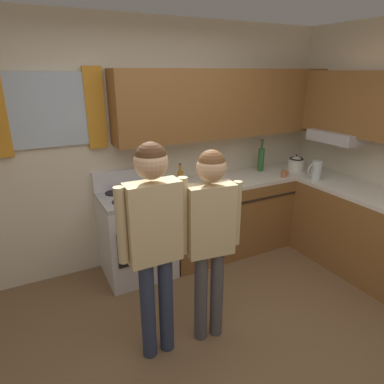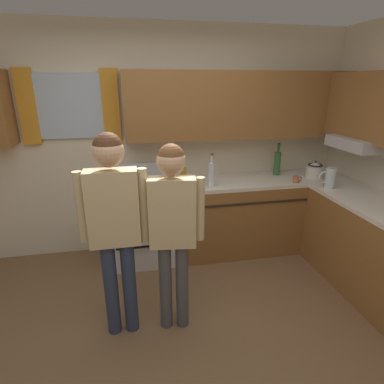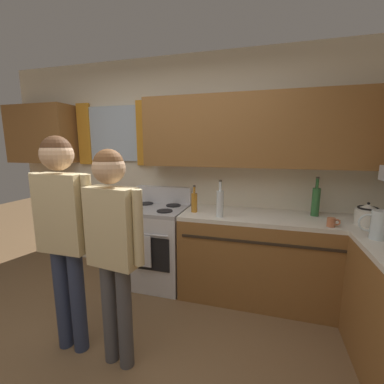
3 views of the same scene
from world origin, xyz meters
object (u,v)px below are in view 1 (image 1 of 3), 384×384
stove_oven (136,233)px  bottle_tall_clear (210,176)px  bottle_wine_green (261,159)px  bottle_oil_amber (180,180)px  water_pitcher (316,170)px  adult_left (154,231)px  cup_terracotta (284,174)px  adult_in_plaid (210,227)px  stovetop_kettle (296,163)px

stove_oven → bottle_tall_clear: size_ratio=3.00×
bottle_wine_green → bottle_oil_amber: bearing=-171.0°
water_pitcher → adult_left: bearing=-163.3°
cup_terracotta → water_pitcher: water_pitcher is taller
bottle_wine_green → adult_left: adult_left is taller
water_pitcher → bottle_tall_clear: bearing=167.1°
bottle_oil_amber → bottle_tall_clear: bottle_tall_clear is taller
stove_oven → water_pitcher: 2.14m
bottle_oil_amber → cup_terracotta: bottle_oil_amber is taller
bottle_wine_green → adult_in_plaid: adult_in_plaid is taller
bottle_oil_amber → water_pitcher: bearing=-14.3°
bottle_tall_clear → water_pitcher: bottle_tall_clear is taller
bottle_oil_amber → adult_in_plaid: size_ratio=0.18×
stovetop_kettle → cup_terracotta: bearing=-155.7°
bottle_oil_amber → cup_terracotta: bearing=-6.9°
water_pitcher → stovetop_kettle: bearing=81.4°
bottle_oil_amber → stovetop_kettle: (1.59, -0.01, -0.01)m
bottle_wine_green → bottle_tall_clear: (-0.91, -0.30, -0.01)m
bottle_oil_amber → bottle_wine_green: 1.22m
bottle_wine_green → adult_left: (-1.91, -1.25, -0.00)m
stovetop_kettle → bottle_tall_clear: bearing=-176.0°
water_pitcher → adult_left: 2.34m
bottle_oil_amber → bottle_tall_clear: bearing=-20.0°
cup_terracotta → bottle_wine_green: bearing=102.9°
water_pitcher → adult_in_plaid: (-1.81, -0.70, -0.02)m
stove_oven → cup_terracotta: 1.84m
bottle_wine_green → cup_terracotta: 0.37m
bottle_oil_amber → bottle_wine_green: bottle_wine_green is taller
stove_oven → bottle_oil_amber: size_ratio=3.85×
bottle_wine_green → stovetop_kettle: size_ratio=1.44×
stove_oven → adult_left: adult_left is taller
bottle_tall_clear → adult_in_plaid: (-0.57, -0.99, -0.05)m
stove_oven → cup_terracotta: size_ratio=10.11×
stove_oven → stovetop_kettle: size_ratio=4.02×
water_pitcher → adult_in_plaid: bearing=-158.8°
bottle_oil_amber → adult_left: size_ratio=0.17×
stovetop_kettle → water_pitcher: water_pitcher is taller
bottle_wine_green → water_pitcher: bottle_wine_green is taller
bottle_oil_amber → stove_oven: bearing=171.3°
bottle_oil_amber → cup_terracotta: 1.29m
bottle_wine_green → water_pitcher: bearing=-60.2°
cup_terracotta → adult_in_plaid: bearing=-148.9°
water_pitcher → adult_left: adult_left is taller
cup_terracotta → stovetop_kettle: bearing=24.3°
stove_oven → stovetop_kettle: stovetop_kettle is taller
adult_in_plaid → adult_left: bearing=176.2°
adult_left → adult_in_plaid: size_ratio=1.06×
cup_terracotta → stovetop_kettle: stovetop_kettle is taller
adult_left → bottle_wine_green: bearing=33.3°
stove_oven → adult_in_plaid: size_ratio=0.70×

